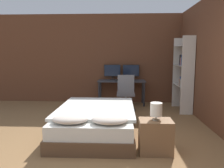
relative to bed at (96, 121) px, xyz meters
The scene contains 12 objects.
wall_back 3.04m from the bed, 85.27° to the left, with size 12.00×0.06×2.70m.
wall_side_right 2.55m from the bed, ahead, with size 0.06×12.00×2.70m.
bed is the anchor object (origin of this frame).
nightstand 1.26m from the bed, 38.19° to the right, with size 0.49×0.35×0.51m.
bedside_lamp 1.33m from the bed, 38.19° to the right, with size 0.18×0.18×0.26m.
desk 2.54m from the bed, 79.08° to the left, with size 1.39×0.58×0.72m.
monitor_left 2.76m from the bed, 85.84° to the left, with size 0.50×0.16×0.45m.
monitor_right 2.85m from the bed, 74.04° to the left, with size 0.50×0.16×0.45m.
keyboard 2.38m from the bed, 78.23° to the left, with size 0.40×0.13×0.02m.
computer_mouse 2.46m from the bed, 71.49° to the left, with size 0.07×0.05×0.04m.
office_chair 1.79m from the bed, 70.77° to the left, with size 0.52×0.52×0.97m.
bookshelf 2.83m from the bed, 39.79° to the left, with size 0.32×0.90×1.93m.
Camera 1 is at (0.25, -2.64, 1.47)m, focal length 35.00 mm.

